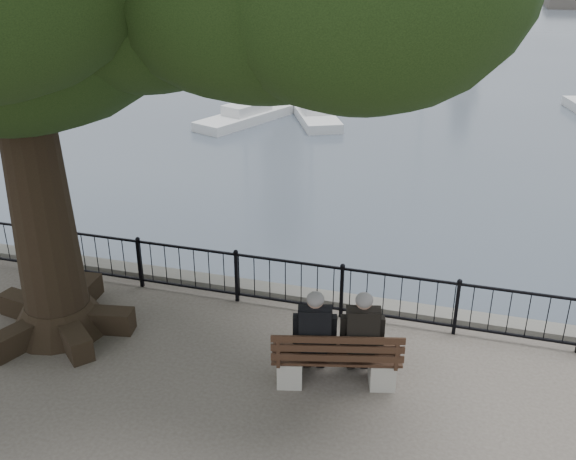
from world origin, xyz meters
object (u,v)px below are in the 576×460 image
at_px(lion_monument, 473,7).
at_px(bench, 336,364).
at_px(person_right, 361,339).
at_px(person_left, 314,338).

bearing_deg(lion_monument, bench, -90.79).
relative_size(bench, lion_monument, 0.23).
xyz_separation_m(person_right, lion_monument, (0.35, 49.16, 0.52)).
distance_m(bench, person_right, 0.55).
distance_m(bench, lion_monument, 49.37).
bearing_deg(person_left, bench, -4.41).
height_order(bench, person_left, person_left).
height_order(bench, lion_monument, lion_monument).
height_order(person_right, lion_monument, lion_monument).
height_order(bench, person_right, person_right).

